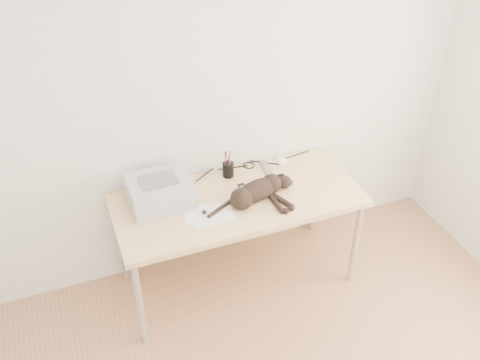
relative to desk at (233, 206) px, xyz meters
name	(u,v)px	position (x,y,z in m)	size (l,w,h in m)	color
wall_back	(218,95)	(0.00, 0.27, 0.69)	(3.50, 3.50, 0.00)	white
desk	(233,206)	(0.00, 0.00, 0.00)	(1.60, 0.70, 0.74)	#E2BD84
printer	(160,191)	(-0.48, 0.04, 0.22)	(0.39, 0.34, 0.18)	#BABABF
papers	(209,215)	(-0.23, -0.19, 0.14)	(0.32, 0.25, 0.01)	white
cat	(256,193)	(0.10, -0.15, 0.20)	(0.64, 0.31, 0.14)	black
mug	(179,178)	(-0.31, 0.19, 0.18)	(0.11, 0.11, 0.10)	white
pen_cup	(228,169)	(0.02, 0.16, 0.19)	(0.08, 0.08, 0.19)	black
remote_grey	(266,168)	(0.30, 0.14, 0.14)	(0.05, 0.17, 0.02)	slate
remote_black	(245,191)	(0.06, -0.05, 0.14)	(0.04, 0.16, 0.02)	black
mouse	(282,159)	(0.44, 0.19, 0.15)	(0.07, 0.12, 0.04)	white
cable_tangle	(222,171)	(0.00, 0.22, 0.14)	(1.36, 0.09, 0.01)	black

